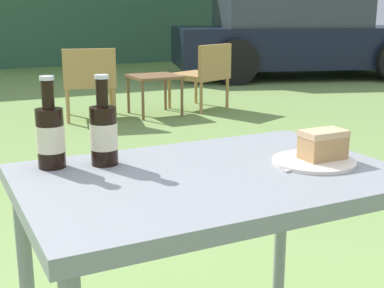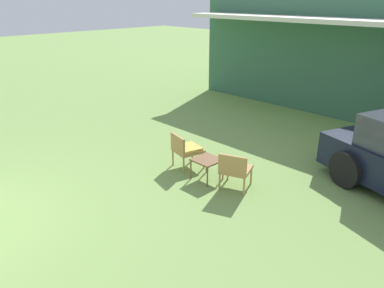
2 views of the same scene
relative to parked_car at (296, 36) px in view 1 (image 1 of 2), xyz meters
The scene contains 9 objects.
parked_car is the anchor object (origin of this frame).
wicker_chair_cushioned 4.71m from the parked_car, 153.56° to the right, with size 0.64×0.65×0.75m.
wicker_chair_plain 3.58m from the parked_car, 143.71° to the right, with size 0.69×0.70×0.75m.
garden_side_table 4.15m from the parked_car, 148.17° to the right, with size 0.50×0.49×0.44m.
patio_table 8.22m from the parked_car, 128.50° to the right, with size 0.92×0.61×0.74m.
cake_on_plate 8.08m from the parked_car, 126.63° to the right, with size 0.22×0.22×0.09m.
cola_bottle_near 8.22m from the parked_car, 130.46° to the right, with size 0.07×0.07×0.23m.
cola_bottle_far 8.27m from the parked_car, 131.30° to the right, with size 0.07×0.07×0.23m.
fork 8.12m from the parked_car, 126.85° to the right, with size 0.17×0.05×0.01m.
Camera 1 is at (-0.60, -1.11, 1.13)m, focal length 50.00 mm.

